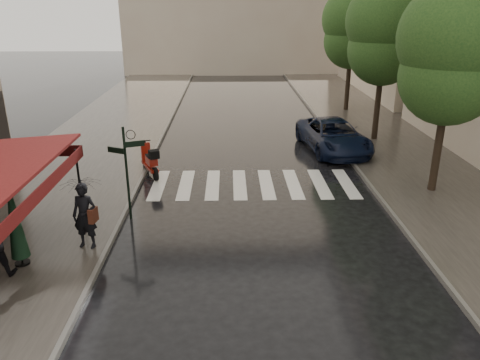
{
  "coord_description": "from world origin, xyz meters",
  "views": [
    {
      "loc": [
        2.05,
        -11.01,
        6.65
      ],
      "look_at": [
        2.39,
        2.79,
        1.4
      ],
      "focal_mm": 35.0,
      "sensor_mm": 36.0,
      "label": 1
    }
  ],
  "objects_px": {
    "pedestrian_with_umbrella": "(82,191)",
    "parked_car": "(333,136)",
    "scooter": "(150,162)",
    "parasol_back": "(14,217)"
  },
  "relations": [
    {
      "from": "scooter",
      "to": "parasol_back",
      "type": "relative_size",
      "value": 0.72
    },
    {
      "from": "scooter",
      "to": "pedestrian_with_umbrella",
      "type": "bearing_deg",
      "value": -122.77
    },
    {
      "from": "parked_car",
      "to": "parasol_back",
      "type": "xyz_separation_m",
      "value": [
        -10.5,
        -10.35,
        0.76
      ]
    },
    {
      "from": "pedestrian_with_umbrella",
      "to": "scooter",
      "type": "relative_size",
      "value": 1.4
    },
    {
      "from": "pedestrian_with_umbrella",
      "to": "parked_car",
      "type": "bearing_deg",
      "value": 56.44
    },
    {
      "from": "pedestrian_with_umbrella",
      "to": "parasol_back",
      "type": "xyz_separation_m",
      "value": [
        -1.5,
        -0.92,
        -0.34
      ]
    },
    {
      "from": "parasol_back",
      "to": "pedestrian_with_umbrella",
      "type": "bearing_deg",
      "value": 31.43
    },
    {
      "from": "pedestrian_with_umbrella",
      "to": "scooter",
      "type": "bearing_deg",
      "value": 92.33
    },
    {
      "from": "scooter",
      "to": "parked_car",
      "type": "relative_size",
      "value": 0.35
    },
    {
      "from": "pedestrian_with_umbrella",
      "to": "parked_car",
      "type": "height_order",
      "value": "pedestrian_with_umbrella"
    }
  ]
}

